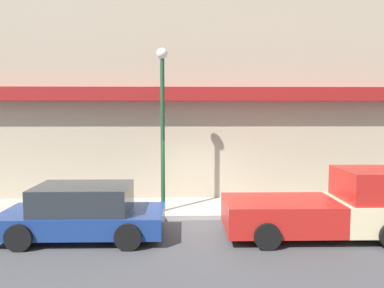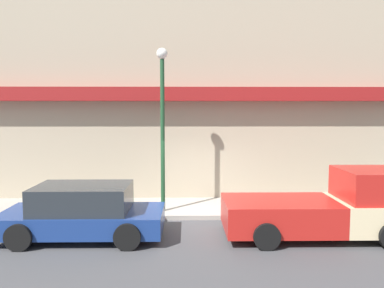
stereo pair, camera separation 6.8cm
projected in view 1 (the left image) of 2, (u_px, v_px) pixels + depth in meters
ground_plane at (199, 220)px, 11.88m from camera, size 80.00×80.00×0.00m
sidewalk at (197, 208)px, 13.12m from camera, size 36.00×2.50×0.15m
building at (195, 87)px, 15.46m from camera, size 19.80×3.80×11.30m
pickup_truck at (330, 207)px, 10.31m from camera, size 5.09×2.18×1.87m
parked_car at (84, 212)px, 10.18m from camera, size 4.34×2.11×1.46m
fire_hydrant at (131, 199)px, 12.50m from camera, size 0.17×0.17×0.75m
street_lamp at (163, 110)px, 12.16m from camera, size 0.36×0.36×5.34m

